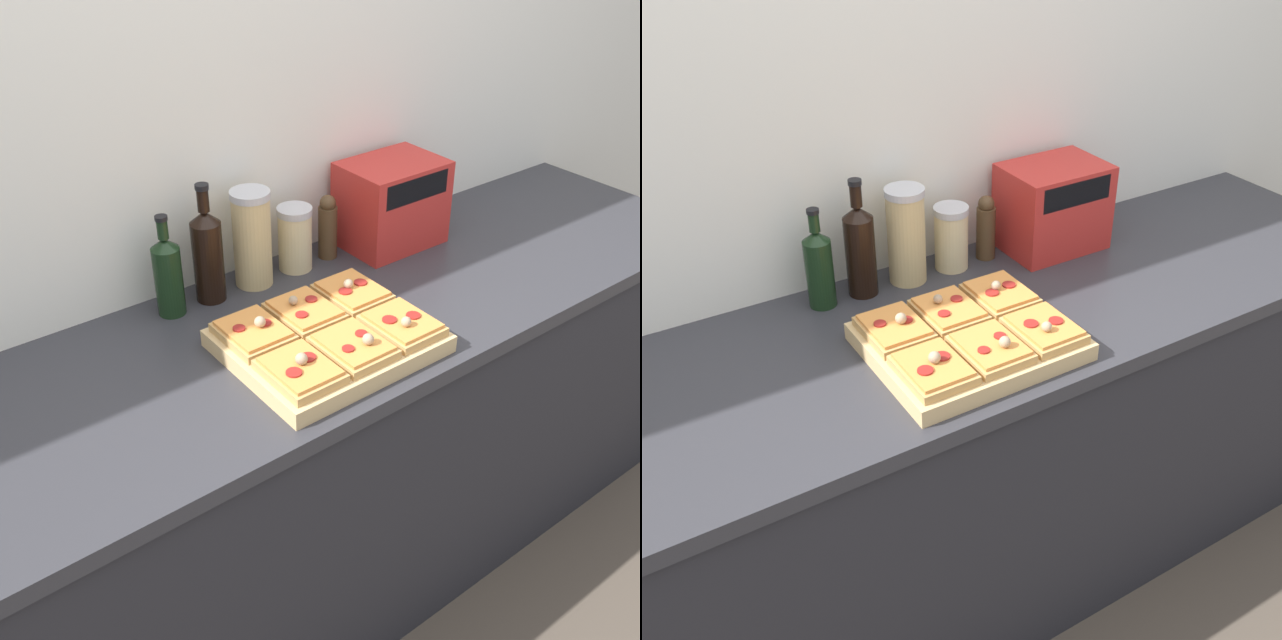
{
  "view_description": "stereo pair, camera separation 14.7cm",
  "coord_description": "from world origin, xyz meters",
  "views": [
    {
      "loc": [
        -0.85,
        -0.88,
        1.91
      ],
      "look_at": [
        0.0,
        0.24,
        1.0
      ],
      "focal_mm": 42.0,
      "sensor_mm": 36.0,
      "label": 1
    },
    {
      "loc": [
        -0.73,
        -0.96,
        1.91
      ],
      "look_at": [
        0.0,
        0.24,
        1.0
      ],
      "focal_mm": 42.0,
      "sensor_mm": 36.0,
      "label": 2
    }
  ],
  "objects": [
    {
      "name": "kitchen_counter",
      "position": [
        0.0,
        0.32,
        0.47
      ],
      "size": [
        2.63,
        0.67,
        0.93
      ],
      "color": "#232328",
      "rests_on": "ground_plane"
    },
    {
      "name": "pizza_slice_front_left",
      "position": [
        -0.14,
        0.12,
        0.99
      ],
      "size": [
        0.13,
        0.17,
        0.05
      ],
      "color": "tan",
      "rests_on": "cutting_board"
    },
    {
      "name": "grain_jar_tall",
      "position": [
        0.03,
        0.56,
        1.06
      ],
      "size": [
        0.1,
        0.1,
        0.25
      ],
      "color": "tan",
      "rests_on": "kitchen_counter"
    },
    {
      "name": "grain_jar_short",
      "position": [
        0.16,
        0.56,
        1.02
      ],
      "size": [
        0.09,
        0.09,
        0.17
      ],
      "color": "beige",
      "rests_on": "kitchen_counter"
    },
    {
      "name": "pizza_slice_front_right",
      "position": [
        0.14,
        0.12,
        0.99
      ],
      "size": [
        0.13,
        0.17,
        0.05
      ],
      "color": "tan",
      "rests_on": "cutting_board"
    },
    {
      "name": "pizza_slice_back_left",
      "position": [
        -0.14,
        0.3,
        0.99
      ],
      "size": [
        0.13,
        0.17,
        0.05
      ],
      "color": "tan",
      "rests_on": "cutting_board"
    },
    {
      "name": "toaster_oven",
      "position": [
        0.46,
        0.52,
        1.05
      ],
      "size": [
        0.3,
        0.2,
        0.24
      ],
      "color": "red",
      "rests_on": "kitchen_counter"
    },
    {
      "name": "pizza_slice_front_center",
      "position": [
        0.0,
        0.12,
        0.99
      ],
      "size": [
        0.13,
        0.17,
        0.05
      ],
      "color": "tan",
      "rests_on": "cutting_board"
    },
    {
      "name": "pizza_slice_back_center",
      "position": [
        0.0,
        0.3,
        0.99
      ],
      "size": [
        0.13,
        0.17,
        0.05
      ],
      "color": "tan",
      "rests_on": "cutting_board"
    },
    {
      "name": "olive_oil_bottle",
      "position": [
        -0.21,
        0.56,
        1.04
      ],
      "size": [
        0.07,
        0.07,
        0.26
      ],
      "color": "black",
      "rests_on": "kitchen_counter"
    },
    {
      "name": "wall_back",
      "position": [
        0.0,
        0.67,
        1.25
      ],
      "size": [
        6.0,
        0.06,
        2.5
      ],
      "color": "silver",
      "rests_on": "ground_plane"
    },
    {
      "name": "cutting_board",
      "position": [
        0.0,
        0.21,
        0.96
      ],
      "size": [
        0.44,
        0.37,
        0.04
      ],
      "primitive_type": "cube",
      "color": "tan",
      "rests_on": "kitchen_counter"
    },
    {
      "name": "wine_bottle",
      "position": [
        -0.1,
        0.56,
        1.06
      ],
      "size": [
        0.08,
        0.08,
        0.3
      ],
      "color": "black",
      "rests_on": "kitchen_counter"
    },
    {
      "name": "pizza_slice_back_right",
      "position": [
        0.14,
        0.3,
        0.99
      ],
      "size": [
        0.13,
        0.17,
        0.05
      ],
      "color": "tan",
      "rests_on": "cutting_board"
    },
    {
      "name": "pepper_mill",
      "position": [
        0.27,
        0.56,
        1.02
      ],
      "size": [
        0.05,
        0.05,
        0.18
      ],
      "color": "#47331E",
      "rests_on": "kitchen_counter"
    }
  ]
}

